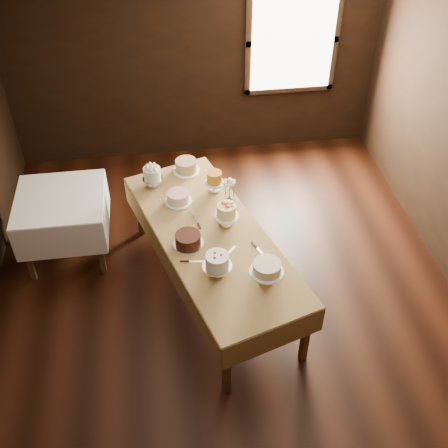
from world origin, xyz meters
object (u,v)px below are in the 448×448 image
at_px(side_table, 60,205).
at_px(cake_server_b, 261,252).
at_px(cake_server_e, 197,261).
at_px(cake_meringue, 152,177).
at_px(cake_flowers, 226,216).
at_px(flower_vase, 229,201).
at_px(cake_swirl, 217,266).
at_px(cake_caramel, 214,182).
at_px(cake_chocolate, 188,240).
at_px(display_table, 212,239).
at_px(cake_lattice, 178,198).
at_px(cake_server_a, 231,251).
at_px(cake_server_c, 196,219).
at_px(cake_server_d, 220,208).
at_px(cake_cream, 267,272).
at_px(cake_speckled, 186,166).

distance_m(side_table, cake_server_b, 2.33).
bearing_deg(cake_server_e, cake_meringue, 113.93).
height_order(cake_flowers, flower_vase, cake_flowers).
xyz_separation_m(cake_flowers, cake_swirl, (-0.19, -0.69, -0.00)).
distance_m(cake_swirl, cake_server_e, 0.27).
xyz_separation_m(cake_caramel, cake_chocolate, (-0.37, -0.83, -0.05)).
height_order(display_table, cake_meringue, cake_meringue).
height_order(cake_lattice, cake_server_a, cake_lattice).
distance_m(cake_server_c, flower_vase, 0.42).
xyz_separation_m(cake_server_b, cake_server_c, (-0.58, 0.58, 0.00)).
distance_m(cake_server_d, cake_server_e, 0.83).
bearing_deg(cake_server_c, flower_vase, -77.06).
distance_m(cake_meringue, cake_swirl, 1.55).
bearing_deg(cake_cream, side_table, 143.03).
bearing_deg(display_table, cake_flowers, 39.64).
distance_m(cake_flowers, cake_server_d, 0.28).
bearing_deg(cake_flowers, cake_swirl, -104.98).
bearing_deg(cake_speckled, cake_lattice, -103.73).
bearing_deg(cake_server_e, cake_lattice, 104.43).
distance_m(cake_lattice, cake_cream, 1.45).
bearing_deg(display_table, side_table, 152.60).
bearing_deg(cake_cream, cake_server_a, 121.74).
bearing_deg(cake_lattice, cake_server_e, -83.53).
distance_m(cake_server_a, cake_server_e, 0.36).
bearing_deg(cake_server_b, side_table, -142.11).
relative_size(side_table, cake_swirl, 3.13).
bearing_deg(flower_vase, cake_speckled, 119.85).
xyz_separation_m(display_table, cake_server_c, (-0.14, 0.26, 0.06)).
xyz_separation_m(side_table, cake_server_d, (1.72, -0.42, 0.09)).
xyz_separation_m(cake_meringue, cake_speckled, (0.39, 0.22, -0.04)).
height_order(display_table, cake_chocolate, cake_chocolate).
height_order(cake_cream, flower_vase, cake_cream).
bearing_deg(cake_server_c, cake_server_b, -146.57).
xyz_separation_m(cake_meringue, cake_swirl, (0.53, -1.46, 0.00)).
distance_m(side_table, cake_server_c, 1.55).
xyz_separation_m(cake_cream, cake_server_c, (-0.56, 0.95, -0.10)).
bearing_deg(display_table, cake_server_b, -36.17).
bearing_deg(cake_server_a, flower_vase, 35.77).
xyz_separation_m(side_table, cake_lattice, (1.29, -0.24, 0.14)).
relative_size(side_table, cake_server_c, 4.00).
height_order(cake_server_d, flower_vase, flower_vase).
xyz_separation_m(display_table, cake_server_d, (0.14, 0.40, 0.06)).
bearing_deg(cake_server_c, cake_flowers, -122.72).
bearing_deg(cake_lattice, side_table, 169.29).
relative_size(cake_meringue, cake_server_d, 1.02).
xyz_separation_m(cake_chocolate, cake_swirl, (0.23, -0.45, 0.05)).
relative_size(cake_server_b, flower_vase, 1.83).
relative_size(cake_caramel, cake_swirl, 0.83).
bearing_deg(cake_server_a, cake_swirl, -167.86).
xyz_separation_m(cake_speckled, cake_server_e, (-0.03, -1.50, -0.07)).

